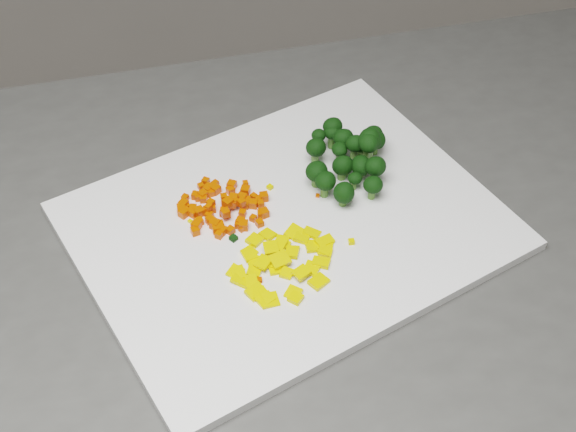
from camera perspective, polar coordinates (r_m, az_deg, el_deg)
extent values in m
cube|color=white|center=(0.89, 0.00, -0.71)|extent=(0.55, 0.49, 0.01)
cube|color=#E13A02|center=(0.88, -4.48, 0.22)|extent=(0.01, 0.01, 0.01)
cube|color=#E13A02|center=(0.88, -5.22, -0.58)|extent=(0.01, 0.01, 0.01)
cube|color=#E13A02|center=(0.88, -3.31, -0.47)|extent=(0.01, 0.01, 0.01)
cube|color=#E13A02|center=(0.90, -6.76, 0.55)|extent=(0.01, 0.01, 0.01)
cube|color=#E13A02|center=(0.91, -6.02, 1.30)|extent=(0.01, 0.01, 0.01)
cube|color=#E13A02|center=(0.92, -5.51, 1.65)|extent=(0.01, 0.01, 0.01)
cube|color=#E13A02|center=(0.92, -6.59, 1.45)|extent=(0.01, 0.01, 0.01)
cube|color=#E13A02|center=(0.89, -3.35, 0.96)|extent=(0.01, 0.01, 0.01)
cube|color=#E13A02|center=(0.88, -3.32, -0.90)|extent=(0.01, 0.01, 0.01)
cube|color=#E13A02|center=(0.89, -5.61, -0.29)|extent=(0.01, 0.01, 0.01)
cube|color=#E13A02|center=(0.92, -6.07, 1.51)|extent=(0.01, 0.01, 0.01)
cube|color=#E13A02|center=(0.88, -3.42, -0.42)|extent=(0.01, 0.01, 0.01)
cube|color=#E13A02|center=(0.93, -4.09, 2.24)|extent=(0.01, 0.01, 0.01)
cube|color=#E13A02|center=(0.89, -5.83, 0.50)|extent=(0.01, 0.01, 0.01)
cube|color=#E13A02|center=(0.92, -6.57, 1.50)|extent=(0.01, 0.01, 0.01)
cube|color=#E13A02|center=(0.93, -3.05, 2.32)|extent=(0.01, 0.01, 0.01)
cube|color=#E13A02|center=(0.90, -2.48, 0.86)|extent=(0.01, 0.01, 0.01)
cube|color=#E13A02|center=(0.90, -5.45, 0.65)|extent=(0.01, 0.01, 0.01)
cube|color=#E13A02|center=(0.91, -2.09, 1.19)|extent=(0.01, 0.01, 0.01)
cube|color=#E13A02|center=(0.91, -1.73, 1.38)|extent=(0.01, 0.01, 0.01)
cube|color=#E13A02|center=(0.88, -4.67, -1.02)|extent=(0.01, 0.01, 0.01)
cube|color=#E13A02|center=(0.90, -4.05, 0.92)|extent=(0.01, 0.01, 0.01)
cube|color=#E13A02|center=(0.91, -3.31, 1.26)|extent=(0.01, 0.01, 0.01)
cube|color=#E13A02|center=(0.88, -6.53, -0.68)|extent=(0.01, 0.01, 0.01)
cube|color=#E13A02|center=(0.91, -6.06, 1.21)|extent=(0.01, 0.01, 0.01)
cube|color=#E13A02|center=(0.90, -3.89, 1.26)|extent=(0.01, 0.01, 0.01)
cube|color=#E13A02|center=(0.92, -4.02, 2.19)|extent=(0.01, 0.01, 0.01)
cube|color=#E13A02|center=(0.91, -2.93, 1.12)|extent=(0.01, 0.01, 0.01)
cube|color=#E13A02|center=(0.93, -5.19, 2.33)|extent=(0.01, 0.01, 0.01)
cube|color=#E13A02|center=(0.88, -2.04, -0.51)|extent=(0.01, 0.01, 0.01)
cube|color=#E13A02|center=(0.90, -6.53, 0.32)|extent=(0.01, 0.01, 0.01)
cube|color=#E13A02|center=(0.88, -4.11, -1.03)|extent=(0.01, 0.01, 0.01)
cube|color=#E13A02|center=(0.91, -7.21, 0.69)|extent=(0.01, 0.01, 0.01)
cube|color=#E13A02|center=(0.90, -4.58, 1.35)|extent=(0.01, 0.01, 0.01)
cube|color=#E13A02|center=(0.90, -6.76, 0.22)|extent=(0.01, 0.01, 0.01)
cube|color=#E13A02|center=(0.91, -3.43, 1.13)|extent=(0.01, 0.01, 0.01)
cube|color=#E13A02|center=(0.90, -5.44, 0.56)|extent=(0.01, 0.01, 0.01)
cube|color=#E13A02|center=(0.93, -6.22, 2.10)|extent=(0.01, 0.01, 0.01)
cube|color=#E13A02|center=(0.92, -7.32, 1.30)|extent=(0.01, 0.01, 0.01)
cube|color=#E13A02|center=(0.89, -3.25, 0.20)|extent=(0.01, 0.01, 0.01)
cube|color=#E13A02|center=(0.93, -5.67, 2.06)|extent=(0.01, 0.01, 0.01)
cube|color=#E13A02|center=(0.89, -1.71, 0.21)|extent=(0.01, 0.01, 0.01)
cube|color=#E13A02|center=(0.91, -4.13, 0.91)|extent=(0.01, 0.01, 0.01)
cube|color=#E13A02|center=(0.89, -6.31, -0.38)|extent=(0.01, 0.01, 0.01)
cube|color=#E13A02|center=(0.88, -3.55, -0.61)|extent=(0.01, 0.01, 0.01)
cube|color=#E13A02|center=(0.92, -5.17, 1.90)|extent=(0.01, 0.01, 0.01)
cube|color=#E13A02|center=(0.87, -4.92, -1.34)|extent=(0.01, 0.01, 0.01)
cube|color=#E13A02|center=(0.92, -5.73, 1.89)|extent=(0.01, 0.01, 0.01)
cube|color=#E13A02|center=(0.90, -3.06, 0.80)|extent=(0.01, 0.01, 0.01)
cube|color=#E13A02|center=(0.89, -5.68, 0.63)|extent=(0.01, 0.01, 0.01)
cube|color=#E13A02|center=(0.90, -4.19, 0.96)|extent=(0.01, 0.01, 0.01)
cube|color=#E13A02|center=(0.88, -5.11, -0.93)|extent=(0.01, 0.01, 0.01)
cube|color=#E13A02|center=(0.88, -6.61, -1.08)|extent=(0.01, 0.01, 0.01)
cube|color=#E13A02|center=(0.92, -3.05, 1.82)|extent=(0.01, 0.01, 0.01)
cube|color=#E13A02|center=(0.92, -4.11, 1.83)|extent=(0.01, 0.01, 0.01)
cube|color=#E13A02|center=(0.90, -6.35, 0.30)|extent=(0.01, 0.01, 0.01)
cube|color=#E13A02|center=(0.91, -7.43, 0.85)|extent=(0.01, 0.01, 0.01)
cube|color=#E13A02|center=(0.90, -3.94, 0.96)|extent=(0.01, 0.01, 0.01)
cube|color=#E13A02|center=(0.90, -5.51, 0.91)|extent=(0.01, 0.01, 0.01)
cube|color=#E13A02|center=(0.92, -5.37, 2.01)|extent=(0.01, 0.01, 0.01)
cube|color=#E13A02|center=(0.89, -4.40, 0.14)|extent=(0.01, 0.01, 0.01)
cube|color=#E13A02|center=(0.88, -3.17, -0.67)|extent=(0.01, 0.01, 0.01)
cube|color=#E13A02|center=(0.90, -7.59, 0.51)|extent=(0.01, 0.01, 0.01)
cube|color=#E13A02|center=(0.90, -3.91, 1.06)|extent=(0.01, 0.01, 0.01)
cube|color=#E13A02|center=(0.93, -5.88, 2.47)|extent=(0.01, 0.01, 0.01)
cube|color=#E13A02|center=(0.91, -6.40, 1.33)|extent=(0.01, 0.01, 0.01)
cube|color=#E13A02|center=(0.91, -2.45, 1.40)|extent=(0.01, 0.01, 0.01)
cube|color=#E13A02|center=(0.89, -5.62, 0.04)|extent=(0.01, 0.01, 0.01)
cube|color=#E13A02|center=(0.89, -2.49, -0.16)|extent=(0.01, 0.01, 0.01)
cube|color=#E13A02|center=(0.89, -4.58, 0.28)|extent=(0.01, 0.01, 0.01)
cube|color=#E13A02|center=(0.88, -4.86, -0.65)|extent=(0.01, 0.01, 0.01)
cube|color=#E13A02|center=(0.90, -1.98, 0.87)|extent=(0.01, 0.01, 0.01)
cube|color=#E13A02|center=(0.91, -4.48, 0.99)|extent=(0.01, 0.01, 0.01)
cube|color=#E13A02|center=(0.92, -5.17, 1.99)|extent=(0.01, 0.01, 0.01)
cube|color=#E13A02|center=(0.89, -1.91, 0.13)|extent=(0.01, 0.01, 0.01)
cube|color=#E13A02|center=(0.89, -5.52, -0.30)|extent=(0.01, 0.01, 0.01)
cube|color=#E13A02|center=(0.90, -7.46, 0.20)|extent=(0.01, 0.01, 0.01)
cube|color=#E13A02|center=(0.90, -7.26, 0.32)|extent=(0.01, 0.01, 0.01)
cube|color=#E13A02|center=(0.89, -4.29, 0.93)|extent=(0.01, 0.01, 0.01)
cube|color=yellow|center=(0.85, 0.30, -2.58)|extent=(0.02, 0.02, 0.01)
cube|color=yellow|center=(0.86, -0.61, -2.06)|extent=(0.02, 0.02, 0.01)
cube|color=yellow|center=(0.86, 2.68, -2.60)|extent=(0.02, 0.02, 0.01)
cube|color=yellow|center=(0.87, 0.40, -1.17)|extent=(0.02, 0.02, 0.01)
cube|color=yellow|center=(0.81, -1.33, -6.00)|extent=(0.02, 0.02, 0.01)
cube|color=yellow|center=(0.84, -1.21, -3.38)|extent=(0.02, 0.02, 0.01)
cube|color=yellow|center=(0.86, -0.41, -2.00)|extent=(0.02, 0.02, 0.01)
cube|color=yellow|center=(0.84, -2.43, -3.95)|extent=(0.02, 0.02, 0.01)
cube|color=yellow|center=(0.84, -3.53, -4.10)|extent=(0.02, 0.02, 0.01)
cube|color=yellow|center=(0.87, -1.45, -1.32)|extent=(0.02, 0.02, 0.01)
cube|color=yellow|center=(0.82, -2.30, -5.41)|extent=(0.02, 0.02, 0.01)
cube|color=yellow|center=(0.82, 0.38, -5.51)|extent=(0.02, 0.02, 0.01)
cube|color=yellow|center=(0.87, 0.69, -1.33)|extent=(0.02, 0.02, 0.01)
cube|color=yellow|center=(0.84, -1.78, -3.30)|extent=(0.02, 0.02, 0.01)
cube|color=yellow|center=(0.85, 2.36, -3.32)|extent=(0.02, 0.02, 0.01)
cube|color=yellow|center=(0.82, -2.11, -5.48)|extent=(0.01, 0.02, 0.01)
cube|color=yellow|center=(0.86, 1.64, -2.16)|extent=(0.01, 0.02, 0.01)
cube|color=yellow|center=(0.83, -2.60, -4.68)|extent=(0.01, 0.02, 0.01)
cube|color=yellow|center=(0.83, -2.61, -4.70)|extent=(0.02, 0.02, 0.01)
cube|color=yellow|center=(0.86, 2.63, -2.51)|extent=(0.02, 0.02, 0.01)
cube|color=yellow|center=(0.81, -1.62, -5.96)|extent=(0.02, 0.02, 0.01)
cube|color=yellow|center=(0.83, 2.20, -4.69)|extent=(0.02, 0.02, 0.01)
cube|color=yellow|center=(0.83, -3.34, -4.60)|extent=(0.02, 0.02, 0.01)
cube|color=yellow|center=(0.86, 2.62, -2.11)|extent=(0.02, 0.02, 0.00)
cube|color=yellow|center=(0.83, 0.96, -4.05)|extent=(0.02, 0.02, 0.01)
cube|color=yellow|center=(0.87, 1.69, -1.20)|extent=(0.02, 0.02, 0.01)
cube|color=yellow|center=(0.87, 1.00, -1.54)|extent=(0.02, 0.02, 0.01)
cube|color=yellow|center=(0.84, -0.94, -3.73)|extent=(0.01, 0.02, 0.00)
cube|color=yellow|center=(0.84, -0.09, -4.10)|extent=(0.02, 0.02, 0.01)
cube|color=yellow|center=(0.87, -2.38, -1.71)|extent=(0.02, 0.02, 0.01)
cube|color=yellow|center=(0.85, -2.76, -2.77)|extent=(0.02, 0.02, 0.01)
cube|color=yellow|center=(0.85, -1.23, -2.28)|extent=(0.02, 0.02, 0.01)
cube|color=yellow|center=(0.87, -0.41, -1.73)|extent=(0.02, 0.02, 0.01)
cube|color=yellow|center=(0.84, 1.69, -3.76)|extent=(0.02, 0.02, 0.01)
cube|color=yellow|center=(0.85, -2.28, -3.22)|extent=(0.02, 0.02, 0.00)
cube|color=yellow|center=(0.84, -3.77, -3.99)|extent=(0.02, 0.02, 0.01)
cube|color=yellow|center=(0.84, -0.58, -3.13)|extent=(0.02, 0.02, 0.01)
cube|color=yellow|center=(0.87, 2.63, -1.81)|extent=(0.02, 0.02, 0.01)
cube|color=yellow|center=(0.81, 0.55, -5.86)|extent=(0.02, 0.02, 0.00)
cube|color=yellow|center=(0.86, -2.77, -2.57)|extent=(0.02, 0.02, 0.00)
cube|color=black|center=(0.93, 2.23, 2.32)|extent=(0.01, 0.01, 0.00)
cube|color=yellow|center=(0.86, 2.51, -2.38)|extent=(0.01, 0.01, 0.00)
cube|color=yellow|center=(0.84, 0.56, -4.05)|extent=(0.01, 0.01, 0.00)
cube|color=#E13A02|center=(0.92, 2.12, 1.47)|extent=(0.01, 0.01, 0.00)
cube|color=black|center=(0.87, -3.90, -1.58)|extent=(0.01, 0.01, 0.01)
cube|color=#E13A02|center=(0.83, -2.05, -4.58)|extent=(0.01, 0.01, 0.00)
cube|color=yellow|center=(0.92, -1.30, 2.07)|extent=(0.01, 0.01, 0.00)
cube|color=#E13A02|center=(0.84, -2.70, -4.21)|extent=(0.01, 0.01, 0.00)
cube|color=yellow|center=(0.89, -6.98, -0.36)|extent=(0.01, 0.01, 0.00)
cube|color=yellow|center=(0.87, 4.53, -1.83)|extent=(0.01, 0.01, 0.00)
cube|color=yellow|center=(0.92, 4.14, 1.96)|extent=(0.01, 0.01, 0.01)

